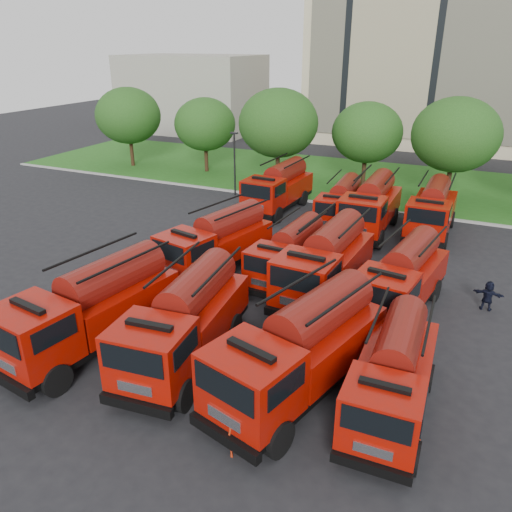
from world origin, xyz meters
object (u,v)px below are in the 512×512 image
at_px(fire_truck_1, 185,321).
at_px(fire_truck_8, 279,187).
at_px(fire_truck_10, 371,206).
at_px(fire_truck_9, 341,204).
at_px(firefighter_0, 236,455).
at_px(firefighter_1, 209,411).
at_px(firefighter_5, 485,309).
at_px(fire_truck_0, 92,308).
at_px(fire_truck_5, 290,253).
at_px(firefighter_4, 232,324).
at_px(fire_truck_7, 402,278).
at_px(fire_truck_6, 326,262).
at_px(firefighter_3, 393,461).
at_px(fire_truck_3, 393,374).
at_px(firefighter_2, 413,438).
at_px(fire_truck_2, 300,349).
at_px(fire_truck_11, 432,209).
at_px(fire_truck_4, 217,242).

xyz_separation_m(fire_truck_1, fire_truck_8, (-3.95, 19.30, -0.02)).
xyz_separation_m(fire_truck_8, fire_truck_10, (7.25, -1.73, 0.05)).
distance_m(fire_truck_9, firefighter_0, 21.96).
distance_m(fire_truck_10, firefighter_0, 21.39).
distance_m(fire_truck_10, firefighter_1, 20.00).
bearing_deg(firefighter_5, fire_truck_0, 38.25).
relative_size(fire_truck_5, firefighter_5, 4.51).
xyz_separation_m(fire_truck_0, fire_truck_10, (7.22, 18.37, -0.03)).
xyz_separation_m(firefighter_0, firefighter_4, (-3.65, 6.86, 0.00)).
bearing_deg(firefighter_4, fire_truck_5, -49.11).
bearing_deg(fire_truck_0, firefighter_4, 50.83).
bearing_deg(firefighter_0, fire_truck_7, 37.09).
bearing_deg(firefighter_5, fire_truck_6, 16.53).
height_order(fire_truck_6, fire_truck_7, fire_truck_6).
bearing_deg(firefighter_3, fire_truck_3, -106.91).
height_order(fire_truck_1, firefighter_2, fire_truck_1).
bearing_deg(firefighter_4, firefighter_3, -164.38).
relative_size(fire_truck_7, firefighter_5, 5.08).
bearing_deg(fire_truck_2, fire_truck_0, -159.61).
relative_size(fire_truck_1, firefighter_2, 4.41).
bearing_deg(fire_truck_3, firefighter_5, 71.38).
distance_m(fire_truck_10, firefighter_4, 14.84).
relative_size(fire_truck_5, fire_truck_10, 0.85).
bearing_deg(fire_truck_0, fire_truck_9, 83.40).
bearing_deg(fire_truck_11, fire_truck_6, -107.91).
height_order(fire_truck_7, fire_truck_9, fire_truck_7).
bearing_deg(fire_truck_6, fire_truck_3, -54.11).
bearing_deg(fire_truck_3, fire_truck_1, -179.49).
relative_size(fire_truck_0, firefighter_0, 5.45).
height_order(fire_truck_3, firefighter_2, fire_truck_3).
relative_size(fire_truck_10, firefighter_3, 4.77).
bearing_deg(fire_truck_0, fire_truck_7, 46.21).
bearing_deg(fire_truck_10, fire_truck_5, -103.67).
bearing_deg(fire_truck_8, fire_truck_2, -62.63).
bearing_deg(fire_truck_1, fire_truck_3, -3.91).
bearing_deg(fire_truck_6, fire_truck_8, 125.50).
bearing_deg(firefighter_4, fire_truck_8, -27.11).
relative_size(fire_truck_0, fire_truck_4, 1.07).
height_order(fire_truck_5, fire_truck_6, fire_truck_6).
distance_m(fire_truck_0, fire_truck_9, 19.48).
xyz_separation_m(firefighter_1, firefighter_3, (6.18, 0.37, 0.00)).
bearing_deg(fire_truck_5, firefighter_5, 8.50).
bearing_deg(fire_truck_4, fire_truck_11, 60.17).
xyz_separation_m(fire_truck_0, firefighter_5, (14.67, 10.08, -1.81)).
height_order(fire_truck_9, firefighter_0, fire_truck_9).
bearing_deg(firefighter_2, fire_truck_1, 72.46).
xyz_separation_m(fire_truck_2, firefighter_3, (3.74, -1.90, -1.82)).
bearing_deg(firefighter_2, firefighter_3, 148.54).
relative_size(fire_truck_11, firefighter_0, 4.84).
bearing_deg(fire_truck_1, fire_truck_5, 77.15).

